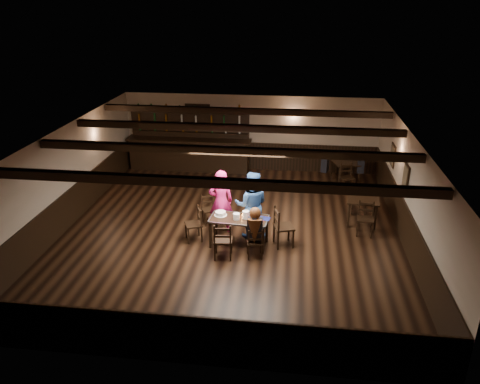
# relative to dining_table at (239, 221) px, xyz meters

# --- Properties ---
(ground) EXTENTS (10.00, 10.00, 0.00)m
(ground) POSITION_rel_dining_table_xyz_m (-0.30, 0.72, -0.66)
(ground) COLOR black
(ground) RESTS_ON ground
(room_shell) EXTENTS (9.02, 10.02, 2.71)m
(room_shell) POSITION_rel_dining_table_xyz_m (-0.29, 0.75, 1.08)
(room_shell) COLOR beige
(room_shell) RESTS_ON ground
(dining_table) EXTENTS (1.51, 0.84, 0.75)m
(dining_table) POSITION_rel_dining_table_xyz_m (0.00, 0.00, 0.00)
(dining_table) COLOR black
(dining_table) RESTS_ON ground
(chair_near_left) EXTENTS (0.47, 0.46, 0.94)m
(chair_near_left) POSITION_rel_dining_table_xyz_m (-0.29, -0.74, -0.11)
(chair_near_left) COLOR black
(chair_near_left) RESTS_ON ground
(chair_near_right) EXTENTS (0.43, 0.42, 0.80)m
(chair_near_right) POSITION_rel_dining_table_xyz_m (0.47, -0.61, -0.19)
(chair_near_right) COLOR black
(chair_near_right) RESTS_ON ground
(chair_end_left) EXTENTS (0.54, 0.55, 0.90)m
(chair_end_left) POSITION_rel_dining_table_xyz_m (-1.12, 0.14, -0.13)
(chair_end_left) COLOR black
(chair_end_left) RESTS_ON ground
(chair_end_right) EXTENTS (0.58, 0.60, 1.03)m
(chair_end_right) POSITION_rel_dining_table_xyz_m (1.04, 0.10, -0.06)
(chair_end_right) COLOR black
(chair_end_right) RESTS_ON ground
(chair_far_pushed) EXTENTS (0.52, 0.51, 0.83)m
(chair_far_pushed) POSITION_rel_dining_table_xyz_m (-1.00, 1.17, -0.18)
(chair_far_pushed) COLOR black
(chair_far_pushed) RESTS_ON ground
(woman_pink) EXTENTS (0.73, 0.58, 1.75)m
(woman_pink) POSITION_rel_dining_table_xyz_m (-0.57, 0.69, 0.21)
(woman_pink) COLOR #E92272
(woman_pink) RESTS_ON ground
(man_blue) EXTENTS (0.92, 0.75, 1.80)m
(man_blue) POSITION_rel_dining_table_xyz_m (0.26, 0.50, 0.24)
(man_blue) COLOR navy
(man_blue) RESTS_ON ground
(seated_person) EXTENTS (0.37, 0.55, 0.90)m
(seated_person) POSITION_rel_dining_table_xyz_m (0.45, -0.56, 0.20)
(seated_person) COLOR black
(seated_person) RESTS_ON ground
(cake) EXTENTS (0.33, 0.33, 0.10)m
(cake) POSITION_rel_dining_table_xyz_m (-0.48, 0.11, 0.14)
(cake) COLOR white
(cake) RESTS_ON dining_table
(plate_stack_a) EXTENTS (0.16, 0.16, 0.16)m
(plate_stack_a) POSITION_rel_dining_table_xyz_m (-0.05, -0.07, 0.17)
(plate_stack_a) COLOR white
(plate_stack_a) RESTS_ON dining_table
(plate_stack_b) EXTENTS (0.17, 0.17, 0.20)m
(plate_stack_b) POSITION_rel_dining_table_xyz_m (0.17, 0.02, 0.19)
(plate_stack_b) COLOR white
(plate_stack_b) RESTS_ON dining_table
(tea_light) EXTENTS (0.05, 0.05, 0.06)m
(tea_light) POSITION_rel_dining_table_xyz_m (0.08, 0.10, 0.11)
(tea_light) COLOR #A5A8AD
(tea_light) RESTS_ON dining_table
(salt_shaker) EXTENTS (0.04, 0.04, 0.09)m
(salt_shaker) POSITION_rel_dining_table_xyz_m (0.36, -0.13, 0.14)
(salt_shaker) COLOR silver
(salt_shaker) RESTS_ON dining_table
(pepper_shaker) EXTENTS (0.03, 0.03, 0.09)m
(pepper_shaker) POSITION_rel_dining_table_xyz_m (0.47, -0.11, 0.14)
(pepper_shaker) COLOR #A5A8AD
(pepper_shaker) RESTS_ON dining_table
(drink_glass) EXTENTS (0.07, 0.07, 0.11)m
(drink_glass) POSITION_rel_dining_table_xyz_m (0.25, 0.08, 0.15)
(drink_glass) COLOR silver
(drink_glass) RESTS_ON dining_table
(menu_red) EXTENTS (0.37, 0.31, 0.00)m
(menu_red) POSITION_rel_dining_table_xyz_m (0.45, -0.12, 0.09)
(menu_red) COLOR maroon
(menu_red) RESTS_ON dining_table
(menu_blue) EXTENTS (0.37, 0.29, 0.00)m
(menu_blue) POSITION_rel_dining_table_xyz_m (0.60, 0.06, 0.09)
(menu_blue) COLOR #0D1144
(menu_blue) RESTS_ON dining_table
(bar_counter) EXTENTS (4.49, 0.70, 2.20)m
(bar_counter) POSITION_rel_dining_table_xyz_m (-2.49, 5.43, 0.06)
(bar_counter) COLOR black
(bar_counter) RESTS_ON ground
(back_table_a) EXTENTS (0.94, 0.94, 0.75)m
(back_table_a) POSITION_rel_dining_table_xyz_m (3.24, 1.65, -0.01)
(back_table_a) COLOR black
(back_table_a) RESTS_ON ground
(back_table_b) EXTENTS (1.03, 1.03, 0.75)m
(back_table_b) POSITION_rel_dining_table_xyz_m (3.03, 4.68, -0.01)
(back_table_b) COLOR black
(back_table_b) RESTS_ON ground
(bg_patron_left) EXTENTS (0.29, 0.37, 0.67)m
(bg_patron_left) POSITION_rel_dining_table_xyz_m (2.32, 4.46, 0.14)
(bg_patron_left) COLOR black
(bg_patron_left) RESTS_ON ground
(bg_patron_right) EXTENTS (0.26, 0.38, 0.75)m
(bg_patron_right) POSITION_rel_dining_table_xyz_m (3.50, 4.56, 0.18)
(bg_patron_right) COLOR black
(bg_patron_right) RESTS_ON ground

